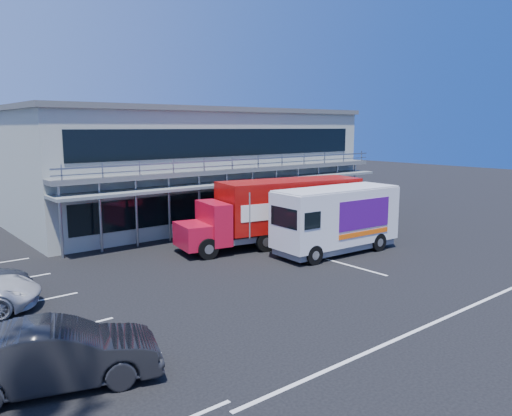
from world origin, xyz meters
TOP-DOWN VIEW (x-y plane):
  - ground at (0.00, 0.00)m, footprint 120.00×120.00m
  - building at (3.00, 14.94)m, footprint 22.40×12.00m
  - red_truck at (2.32, 5.13)m, footprint 10.27×4.10m
  - white_van at (3.25, 2.00)m, footprint 6.69×2.64m
  - parked_car_a at (-12.50, -2.00)m, footprint 4.45×1.88m
  - parked_car_b at (-11.51, -2.50)m, footprint 5.05×3.06m

SIDE VIEW (x-z plane):
  - ground at x=0.00m, z-range 0.00..0.00m
  - parked_car_a at x=-12.50m, z-range 0.00..1.50m
  - parked_car_b at x=-11.51m, z-range 0.00..1.57m
  - white_van at x=3.25m, z-range 0.10..3.31m
  - red_truck at x=2.32m, z-range 0.17..3.54m
  - building at x=3.00m, z-range 0.01..7.31m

